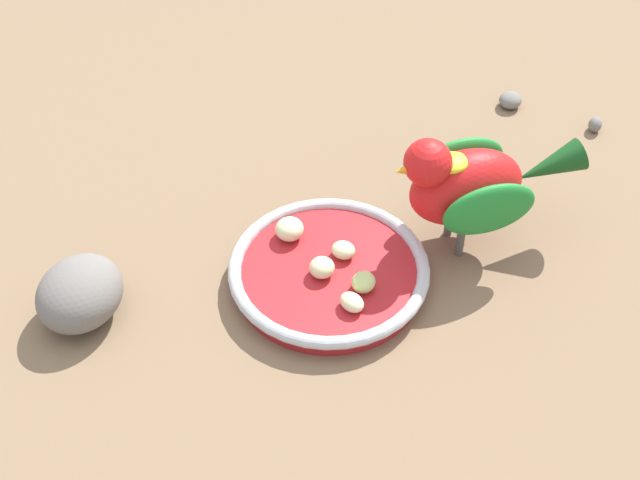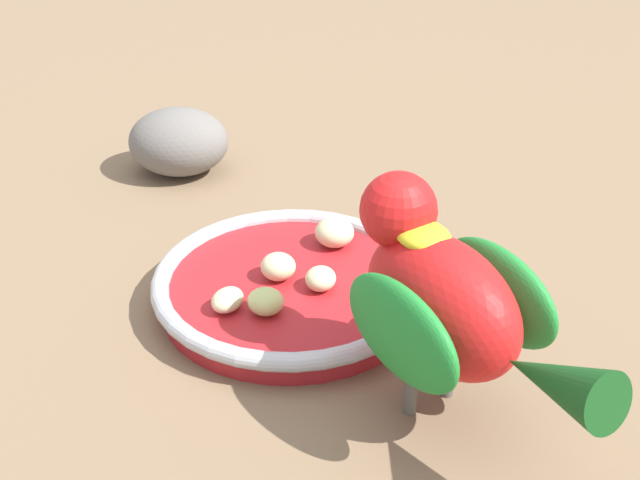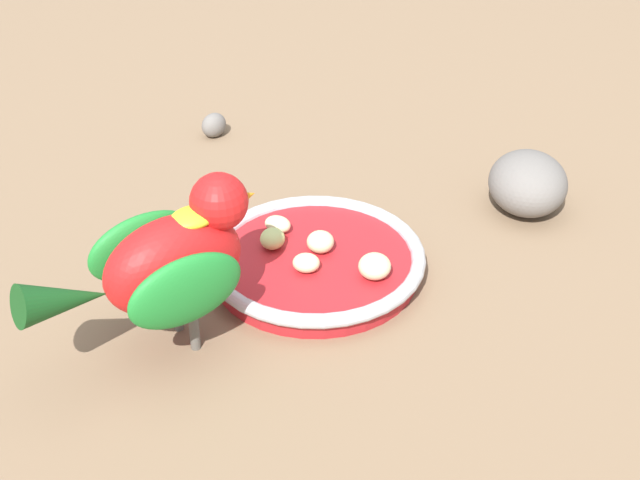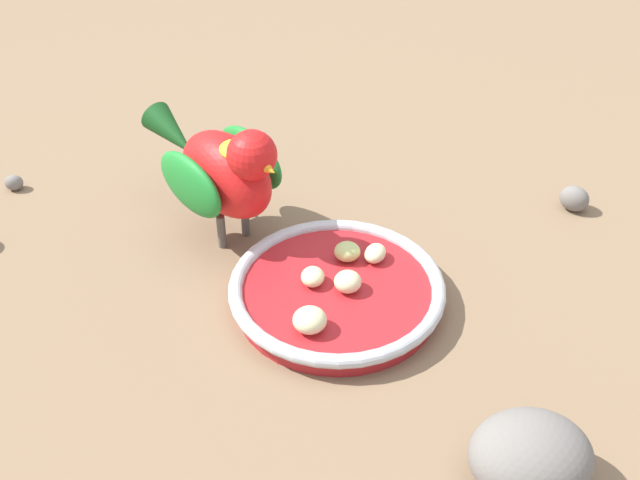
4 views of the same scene
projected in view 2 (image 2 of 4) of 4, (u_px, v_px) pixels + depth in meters
name	position (u px, v px, depth m)	size (l,w,h in m)	color
ground_plane	(270.00, 277.00, 0.71)	(4.00, 4.00, 0.00)	#7A6047
feeding_bowl	(291.00, 288.00, 0.67)	(0.20, 0.20, 0.03)	#AD1E23
apple_piece_0	(225.00, 299.00, 0.63)	(0.03, 0.02, 0.02)	beige
apple_piece_1	(321.00, 279.00, 0.66)	(0.02, 0.02, 0.02)	beige
apple_piece_2	(334.00, 232.00, 0.70)	(0.03, 0.03, 0.02)	beige
apple_piece_3	(266.00, 301.00, 0.63)	(0.02, 0.02, 0.02)	#C6D17A
apple_piece_4	(278.00, 267.00, 0.67)	(0.02, 0.02, 0.02)	beige
parrot	(446.00, 300.00, 0.54)	(0.18, 0.15, 0.14)	#59544C
rock_large	(179.00, 142.00, 0.84)	(0.09, 0.08, 0.06)	slate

